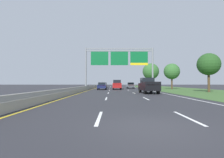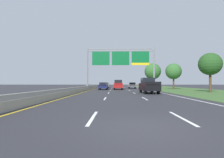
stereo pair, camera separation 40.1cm
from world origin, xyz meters
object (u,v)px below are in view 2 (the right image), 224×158
(pickup_truck_black, at_px, (149,86))
(roadside_tree_mid, at_px, (173,71))
(car_navy_left_lane_sedan, at_px, (103,86))
(car_white_right_lane_sedan, at_px, (132,85))
(car_red_centre_lane_suv, at_px, (118,85))
(overhead_sign_gantry, at_px, (121,60))
(car_grey_left_lane_sedan, at_px, (106,85))
(roadside_tree_far, at_px, (153,71))
(roadside_tree_near, at_px, (210,64))

(pickup_truck_black, bearing_deg, roadside_tree_mid, -30.27)
(car_navy_left_lane_sedan, distance_m, car_white_right_lane_sedan, 11.43)
(car_red_centre_lane_suv, relative_size, car_white_right_lane_sedan, 1.07)
(overhead_sign_gantry, bearing_deg, car_red_centre_lane_suv, 125.51)
(pickup_truck_black, relative_size, car_grey_left_lane_sedan, 1.23)
(pickup_truck_black, distance_m, roadside_tree_mid, 18.21)
(car_grey_left_lane_sedan, height_order, roadside_tree_far, roadside_tree_far)
(car_grey_left_lane_sedan, xyz_separation_m, car_navy_left_lane_sedan, (0.30, -16.20, 0.00))
(pickup_truck_black, bearing_deg, overhead_sign_gantry, 13.53)
(car_grey_left_lane_sedan, distance_m, roadside_tree_near, 32.48)
(car_white_right_lane_sedan, height_order, roadside_tree_near, roadside_tree_near)
(car_grey_left_lane_sedan, height_order, roadside_tree_near, roadside_tree_near)
(overhead_sign_gantry, xyz_separation_m, roadside_tree_mid, (12.27, 2.19, -2.40))
(pickup_truck_black, bearing_deg, car_navy_left_lane_sedan, 27.39)
(car_red_centre_lane_suv, bearing_deg, overhead_sign_gantry, -143.65)
(car_navy_left_lane_sedan, height_order, roadside_tree_far, roadside_tree_far)
(car_navy_left_lane_sedan, bearing_deg, pickup_truck_black, -150.37)
(overhead_sign_gantry, height_order, roadside_tree_mid, overhead_sign_gantry)
(roadside_tree_near, bearing_deg, roadside_tree_far, 95.62)
(car_navy_left_lane_sedan, bearing_deg, roadside_tree_mid, -80.91)
(roadside_tree_near, xyz_separation_m, roadside_tree_mid, (-1.29, 13.11, -0.25))
(overhead_sign_gantry, relative_size, roadside_tree_near, 2.46)
(car_white_right_lane_sedan, relative_size, roadside_tree_far, 0.57)
(car_white_right_lane_sedan, bearing_deg, pickup_truck_black, -178.62)
(car_navy_left_lane_sedan, xyz_separation_m, roadside_tree_near, (17.33, -10.85, 3.55))
(car_grey_left_lane_sedan, distance_m, roadside_tree_far, 15.51)
(car_red_centre_lane_suv, distance_m, roadside_tree_near, 18.55)
(car_grey_left_lane_sedan, relative_size, car_red_centre_lane_suv, 0.93)
(car_navy_left_lane_sedan, distance_m, roadside_tree_mid, 16.53)
(roadside_tree_far, bearing_deg, car_red_centre_lane_suv, -124.00)
(pickup_truck_black, height_order, car_navy_left_lane_sedan, pickup_truck_black)
(car_navy_left_lane_sedan, relative_size, roadside_tree_far, 0.57)
(car_grey_left_lane_sedan, relative_size, roadside_tree_far, 0.57)
(pickup_truck_black, distance_m, roadside_tree_far, 32.03)
(overhead_sign_gantry, bearing_deg, roadside_tree_mid, 10.11)
(car_white_right_lane_sedan, distance_m, roadside_tree_mid, 11.57)
(car_navy_left_lane_sedan, bearing_deg, car_grey_left_lane_sedan, 2.10)
(car_white_right_lane_sedan, height_order, roadside_tree_far, roadside_tree_far)
(car_white_right_lane_sedan, bearing_deg, car_navy_left_lane_sedan, 142.19)
(car_grey_left_lane_sedan, bearing_deg, roadside_tree_near, -147.36)
(pickup_truck_black, relative_size, car_white_right_lane_sedan, 1.23)
(pickup_truck_black, relative_size, roadside_tree_far, 0.70)
(car_white_right_lane_sedan, relative_size, roadside_tree_near, 0.72)
(car_grey_left_lane_sedan, xyz_separation_m, roadside_tree_far, (14.84, 1.32, 4.31))
(car_white_right_lane_sedan, xyz_separation_m, roadside_tree_far, (7.38, 8.60, 4.31))
(overhead_sign_gantry, relative_size, car_red_centre_lane_suv, 3.19)
(overhead_sign_gantry, xyz_separation_m, roadside_tree_far, (10.78, 17.44, -1.39))
(car_navy_left_lane_sedan, distance_m, roadside_tree_far, 23.17)
(car_red_centre_lane_suv, distance_m, roadside_tree_far, 20.58)
(roadside_tree_mid, bearing_deg, car_red_centre_lane_suv, -173.38)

